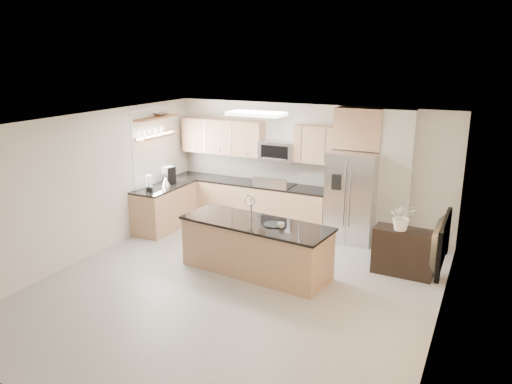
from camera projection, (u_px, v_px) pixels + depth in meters
The scene contains 27 objects.
floor at pixel (235, 288), 7.91m from camera, with size 6.50×6.50×0.00m, color #A9A5A1.
ceiling at pixel (233, 124), 7.21m from camera, with size 6.00×6.50×0.02m, color white.
wall_back at pixel (308, 167), 10.37m from camera, with size 6.00×0.02×2.60m, color beige.
wall_front at pixel (72, 303), 4.74m from camera, with size 6.00×0.02×2.60m, color beige.
wall_left at pixel (85, 187), 8.82m from camera, with size 0.02×6.50×2.60m, color beige.
wall_right at pixel (443, 241), 6.30m from camera, with size 0.02×6.50×2.60m, color beige.
back_counter at pixel (249, 202), 10.83m from camera, with size 3.55×0.66×1.44m.
left_counter at pixel (165, 207), 10.51m from camera, with size 0.66×1.50×0.92m.
range at pixel (275, 206), 10.56m from camera, with size 0.76×0.64×1.14m.
upper_cabinets at pixel (249, 139), 10.64m from camera, with size 3.50×0.33×0.75m.
microwave at pixel (278, 151), 10.36m from camera, with size 0.76×0.40×0.40m.
refrigerator at pixel (352, 197), 9.71m from camera, with size 0.92×0.78×1.78m.
partition_column at pixel (396, 178), 9.48m from camera, with size 0.60×0.30×2.60m, color beige.
window at pixel (150, 150), 10.32m from camera, with size 0.04×1.15×1.65m.
shelf_lower at pixel (157, 136), 10.27m from camera, with size 0.30×1.20×0.04m, color brown.
shelf_upper at pixel (156, 118), 10.17m from camera, with size 0.30×1.20×0.04m, color brown.
ceiling_fixture at pixel (256, 114), 8.77m from camera, with size 1.00×0.50×0.06m, color white.
island at pixel (256, 247), 8.39m from camera, with size 2.64×1.20×1.31m.
credenza at pixel (404, 252), 8.30m from camera, with size 0.99×0.42×0.79m, color black.
cup at pixel (281, 225), 7.98m from camera, with size 0.12×0.12×0.09m, color silver.
platter at pixel (274, 225), 8.12m from camera, with size 0.34×0.34×0.02m, color black.
blender at pixel (149, 184), 9.94m from camera, with size 0.14×0.14×0.33m.
kettle at pixel (166, 181), 10.35m from camera, with size 0.19×0.19×0.23m.
coffee_maker at pixel (169, 175), 10.55m from camera, with size 0.24×0.27×0.36m.
bowl at pixel (160, 114), 10.28m from camera, with size 0.39×0.39×0.09m, color #BDBDC0.
flower_vase at pixel (403, 210), 8.08m from camera, with size 0.63×0.55×0.70m, color white.
television at pixel (434, 242), 6.15m from camera, with size 1.08×0.14×0.62m, color black.
Camera 1 is at (3.45, -6.34, 3.59)m, focal length 35.00 mm.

